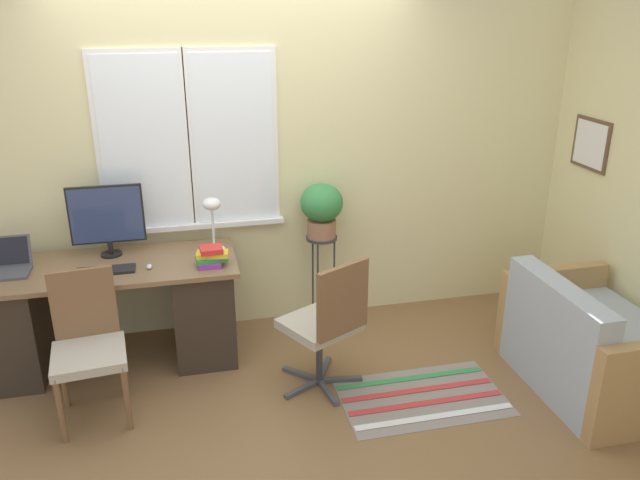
% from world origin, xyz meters
% --- Properties ---
extents(ground_plane, '(14.00, 14.00, 0.00)m').
position_xyz_m(ground_plane, '(0.00, 0.00, 0.00)').
color(ground_plane, brown).
extents(wall_back_with_window, '(9.00, 0.12, 2.70)m').
position_xyz_m(wall_back_with_window, '(-0.01, 0.76, 1.35)').
color(wall_back_with_window, beige).
rests_on(wall_back_with_window, ground_plane).
extents(wall_right_with_picture, '(0.08, 9.00, 2.70)m').
position_xyz_m(wall_right_with_picture, '(2.56, 0.00, 1.35)').
color(wall_right_with_picture, beige).
rests_on(wall_right_with_picture, ground_plane).
extents(desk, '(1.72, 0.68, 0.73)m').
position_xyz_m(desk, '(-0.97, 0.34, 0.39)').
color(desk, brown).
rests_on(desk, ground_plane).
extents(laptop, '(0.35, 0.26, 0.21)m').
position_xyz_m(laptop, '(-1.59, 0.37, 0.78)').
color(laptop, '#4C4C51').
rests_on(laptop, desk).
extents(monitor, '(0.49, 0.14, 0.49)m').
position_xyz_m(monitor, '(-0.94, 0.52, 1.00)').
color(monitor, black).
rests_on(monitor, desk).
extents(keyboard, '(0.37, 0.13, 0.02)m').
position_xyz_m(keyboard, '(-0.95, 0.23, 0.74)').
color(keyboard, black).
rests_on(keyboard, desk).
extents(mouse, '(0.03, 0.06, 0.03)m').
position_xyz_m(mouse, '(-0.68, 0.22, 0.74)').
color(mouse, silver).
rests_on(mouse, desk).
extents(desk_lamp, '(0.15, 0.15, 0.38)m').
position_xyz_m(desk_lamp, '(-0.24, 0.45, 1.01)').
color(desk_lamp, white).
rests_on(desk_lamp, desk).
extents(book_stack, '(0.22, 0.15, 0.13)m').
position_xyz_m(book_stack, '(-0.28, 0.18, 0.79)').
color(book_stack, purple).
rests_on(book_stack, desk).
extents(desk_chair_wooden, '(0.45, 0.46, 0.89)m').
position_xyz_m(desk_chair_wooden, '(-1.05, -0.22, 0.48)').
color(desk_chair_wooden, brown).
rests_on(desk_chair_wooden, ground_plane).
extents(office_chair_swivel, '(0.57, 0.57, 0.91)m').
position_xyz_m(office_chair_swivel, '(0.39, -0.30, 0.48)').
color(office_chair_swivel, '#47474C').
rests_on(office_chair_swivel, ground_plane).
extents(couch_loveseat, '(0.79, 1.13, 0.76)m').
position_xyz_m(couch_loveseat, '(2.05, -0.66, 0.28)').
color(couch_loveseat, '#9EA8B2').
rests_on(couch_loveseat, ground_plane).
extents(plant_stand, '(0.23, 0.23, 0.72)m').
position_xyz_m(plant_stand, '(0.56, 0.56, 0.61)').
color(plant_stand, '#333338').
rests_on(plant_stand, ground_plane).
extents(potted_plant, '(0.31, 0.31, 0.41)m').
position_xyz_m(potted_plant, '(0.56, 0.56, 0.95)').
color(potted_plant, '#9E6B4C').
rests_on(potted_plant, plant_stand).
extents(floor_rug_striped, '(1.04, 0.63, 0.01)m').
position_xyz_m(floor_rug_striped, '(0.95, -0.55, 0.00)').
color(floor_rug_striped, gray).
rests_on(floor_rug_striped, ground_plane).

